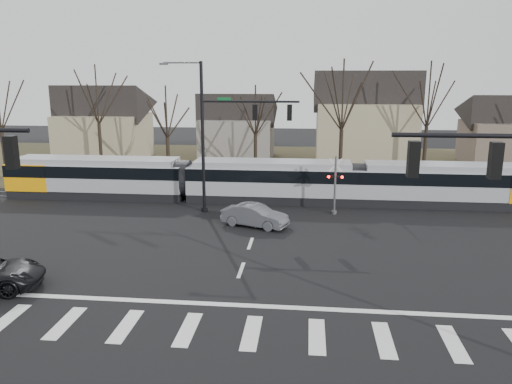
# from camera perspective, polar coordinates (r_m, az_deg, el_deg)

# --- Properties ---
(ground) EXTENTS (140.00, 140.00, 0.00)m
(ground) POSITION_cam_1_polar(r_m,az_deg,el_deg) (22.82, -2.41, -10.79)
(ground) COLOR black
(grass_verge) EXTENTS (140.00, 28.00, 0.01)m
(grass_verge) POSITION_cam_1_polar(r_m,az_deg,el_deg) (53.52, 2.58, 3.17)
(grass_verge) COLOR #38331E
(grass_verge) RESTS_ON ground
(crosswalk) EXTENTS (27.00, 2.60, 0.01)m
(crosswalk) POSITION_cam_1_polar(r_m,az_deg,el_deg) (19.27, -4.20, -15.56)
(crosswalk) COLOR silver
(crosswalk) RESTS_ON ground
(stop_line) EXTENTS (28.00, 0.35, 0.01)m
(stop_line) POSITION_cam_1_polar(r_m,az_deg,el_deg) (21.20, -3.13, -12.73)
(stop_line) COLOR silver
(stop_line) RESTS_ON ground
(lane_dashes) EXTENTS (0.18, 30.00, 0.01)m
(lane_dashes) POSITION_cam_1_polar(r_m,az_deg,el_deg) (37.90, 1.11, -0.99)
(lane_dashes) COLOR silver
(lane_dashes) RESTS_ON ground
(rail_pair) EXTENTS (90.00, 1.52, 0.06)m
(rail_pair) POSITION_cam_1_polar(r_m,az_deg,el_deg) (37.70, 1.08, -1.03)
(rail_pair) COLOR #59595E
(rail_pair) RESTS_ON ground
(tram) EXTENTS (40.48, 3.01, 3.07)m
(tram) POSITION_cam_1_polar(r_m,az_deg,el_deg) (37.51, 1.58, 1.47)
(tram) COLOR gray
(tram) RESTS_ON ground
(sedan) EXTENTS (4.15, 5.15, 1.39)m
(sedan) POSITION_cam_1_polar(r_m,az_deg,el_deg) (31.34, -0.13, -2.71)
(sedan) COLOR #56585E
(sedan) RESTS_ON ground
(signal_pole_far) EXTENTS (9.28, 0.44, 10.20)m
(signal_pole_far) POSITION_cam_1_polar(r_m,az_deg,el_deg) (33.77, -3.47, 7.07)
(signal_pole_far) COLOR black
(signal_pole_far) RESTS_ON ground
(rail_crossing_signal) EXTENTS (1.08, 0.36, 4.00)m
(rail_crossing_signal) POSITION_cam_1_polar(r_m,az_deg,el_deg) (34.27, 9.01, 0.56)
(rail_crossing_signal) COLOR #59595B
(rail_crossing_signal) RESTS_ON ground
(tree_row) EXTENTS (59.20, 7.20, 10.00)m
(tree_row) POSITION_cam_1_polar(r_m,az_deg,el_deg) (46.83, 4.66, 7.88)
(tree_row) COLOR black
(tree_row) RESTS_ON ground
(house_a) EXTENTS (9.72, 8.64, 8.60)m
(house_a) POSITION_cam_1_polar(r_m,az_deg,el_deg) (59.51, -17.05, 7.94)
(house_a) COLOR gray
(house_a) RESTS_ON ground
(house_b) EXTENTS (8.64, 7.56, 7.65)m
(house_b) POSITION_cam_1_polar(r_m,az_deg,el_deg) (57.45, -2.17, 7.84)
(house_b) COLOR slate
(house_b) RESTS_ON ground
(house_c) EXTENTS (10.80, 8.64, 10.10)m
(house_c) POSITION_cam_1_polar(r_m,az_deg,el_deg) (54.10, 12.37, 8.57)
(house_c) COLOR gray
(house_c) RESTS_ON ground
(house_d) EXTENTS (8.64, 7.56, 7.65)m
(house_d) POSITION_cam_1_polar(r_m,az_deg,el_deg) (59.65, 26.66, 6.67)
(house_d) COLOR brown
(house_d) RESTS_ON ground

